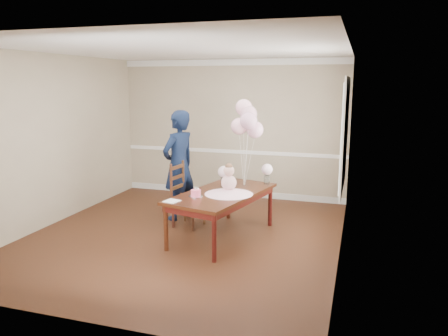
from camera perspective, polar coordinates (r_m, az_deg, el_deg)
floor at (r=6.62m, az=-5.24°, el=-8.80°), size 4.50×5.00×0.00m
ceiling at (r=6.24m, az=-5.69°, el=15.19°), size 4.50×5.00×0.02m
wall_back at (r=8.63m, az=1.00°, el=5.12°), size 4.50×0.02×2.70m
wall_front at (r=4.14m, az=-18.97°, el=-2.05°), size 4.50×0.02×2.70m
wall_left at (r=7.45m, az=-21.65°, el=3.39°), size 0.02×5.00×2.70m
wall_right at (r=5.81m, az=15.47°, el=1.79°), size 0.02×5.00×2.70m
chair_rail_trim at (r=8.68m, az=0.97°, el=2.16°), size 4.50×0.02×0.07m
crown_molding at (r=8.58m, az=1.01°, el=13.64°), size 4.50×0.02×0.12m
baseboard_trim at (r=8.85m, az=0.95°, el=-3.22°), size 4.50×0.02×0.12m
window_frame at (r=6.28m, az=15.54°, el=4.30°), size 0.02×1.66×1.56m
window_blinds at (r=6.28m, az=15.38°, el=4.31°), size 0.01×1.50×1.40m
dining_table_top at (r=6.35m, az=-0.24°, el=-3.36°), size 1.31×1.99×0.05m
table_apron at (r=6.37m, az=-0.24°, el=-3.96°), size 1.20×1.88×0.09m
table_leg_fl at (r=6.00m, az=-7.60°, el=-7.77°), size 0.08×0.08×0.64m
table_leg_fr at (r=5.58m, az=-1.30°, el=-9.14°), size 0.08×0.08×0.64m
table_leg_bl at (r=7.33m, az=0.57°, el=-4.16°), size 0.08×0.08×0.64m
table_leg_br at (r=6.99m, az=6.04°, el=-4.98°), size 0.08×0.08×0.64m
baby_skirt at (r=6.23m, az=0.63°, el=-3.00°), size 0.84×0.84×0.09m
baby_torso at (r=6.20m, az=0.63°, el=-1.93°), size 0.22×0.22×0.22m
baby_head at (r=6.17m, az=0.64°, el=-0.36°), size 0.16×0.16×0.16m
baby_hair at (r=6.15m, az=0.64°, el=0.14°), size 0.11×0.11×0.11m
cake_platter at (r=6.11m, az=-3.70°, el=-3.72°), size 0.24×0.24×0.01m
birthday_cake at (r=6.09m, az=-3.71°, el=-3.27°), size 0.16×0.16×0.09m
cake_flower_a at (r=6.08m, az=-3.71°, el=-2.73°), size 0.03×0.03×0.03m
cake_flower_b at (r=6.08m, az=-3.40°, el=-2.73°), size 0.03×0.03×0.03m
rose_vase_near at (r=6.63m, az=-0.04°, el=-1.89°), size 0.11×0.11×0.15m
roses_near at (r=6.59m, az=-0.04°, el=-0.50°), size 0.17×0.17×0.17m
rose_vase_far at (r=6.84m, az=5.61°, el=-1.54°), size 0.11×0.11×0.15m
roses_far at (r=6.81m, az=5.64°, el=-0.18°), size 0.17×0.17×0.17m
napkin at (r=5.90m, az=-6.81°, el=-4.30°), size 0.22×0.22×0.01m
balloon_weight at (r=6.73m, az=2.63°, el=-2.27°), size 0.04×0.04×0.02m
balloon_a at (r=6.62m, az=2.00°, el=5.47°), size 0.26×0.26×0.26m
balloon_b at (r=6.49m, az=3.24°, el=6.15°), size 0.26×0.26×0.26m
balloon_c at (r=6.63m, az=3.23°, el=7.05°), size 0.26×0.26×0.26m
balloon_d at (r=6.69m, az=2.61°, el=7.88°), size 0.26×0.26×0.26m
balloon_e at (r=6.58m, az=4.06°, el=5.02°), size 0.26×0.26×0.26m
balloon_ribbon_a at (r=6.67m, az=2.32°, el=0.99°), size 0.08×0.02×0.76m
balloon_ribbon_b at (r=6.60m, az=2.92°, el=1.28°), size 0.08×0.07×0.85m
balloon_ribbon_c at (r=6.67m, az=2.92°, el=1.78°), size 0.04×0.08×0.95m
balloon_ribbon_d at (r=6.69m, az=2.62°, el=2.21°), size 0.05×0.11×1.04m
balloon_ribbon_e at (r=6.65m, az=3.33°, el=0.75°), size 0.14×0.04×0.71m
dining_chair_seat at (r=6.93m, az=-4.66°, el=-4.00°), size 0.50×0.50×0.05m
chair_leg_fl at (r=6.94m, az=-6.68°, el=-6.03°), size 0.05×0.05×0.43m
chair_leg_fr at (r=6.76m, az=-4.09°, el=-6.45°), size 0.05×0.05×0.43m
chair_leg_bl at (r=7.23m, az=-5.14°, el=-5.29°), size 0.05×0.05×0.43m
chair_leg_br at (r=7.06m, az=-2.62°, el=-5.67°), size 0.05×0.05×0.43m
chair_back_post_l at (r=6.81m, az=-6.92°, el=-1.79°), size 0.05×0.05×0.56m
chair_back_post_r at (r=7.11m, az=-5.35°, el=-1.21°), size 0.05×0.05×0.56m
chair_slat_low at (r=6.99m, az=-6.10°, el=-2.45°), size 0.09×0.40×0.05m
chair_slat_mid at (r=6.95m, az=-6.12°, el=-1.17°), size 0.09×0.40×0.05m
chair_slat_top at (r=6.92m, az=-6.15°, el=0.12°), size 0.09×0.40×0.05m
woman at (r=7.23m, az=-5.92°, el=0.35°), size 0.65×0.77×1.82m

